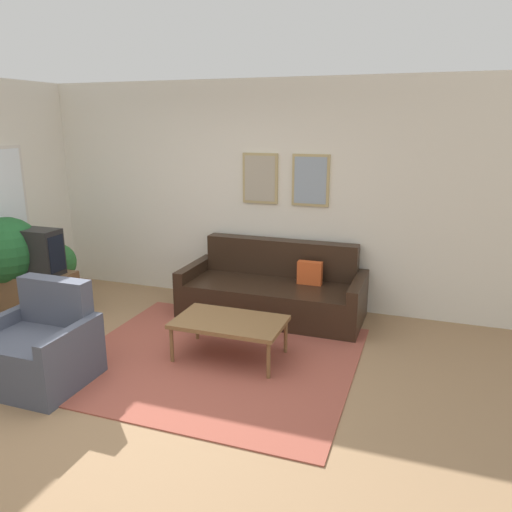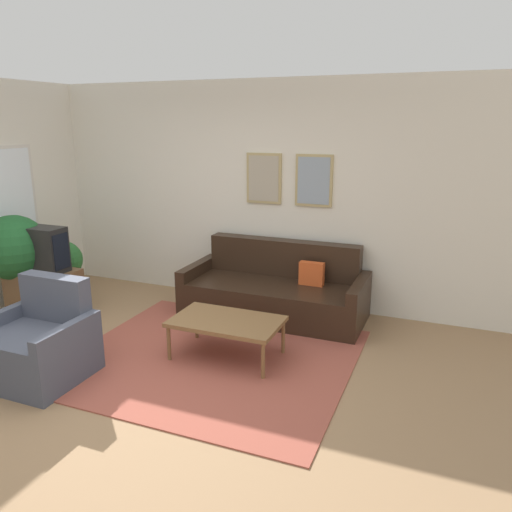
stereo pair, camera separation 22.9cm
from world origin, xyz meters
The scene contains 10 objects.
ground_plane centered at (0.00, 0.00, 0.00)m, with size 16.00×16.00×0.00m, color #997551.
area_rug centered at (0.46, 0.77, 0.01)m, with size 2.63×2.37×0.01m.
wall_back centered at (0.01, 2.53, 1.35)m, with size 8.00×0.09×2.70m.
couch centered at (0.64, 2.07, 0.29)m, with size 2.09×0.90×0.84m.
coffee_table centered at (0.58, 0.85, 0.36)m, with size 1.04×0.62×0.39m.
tv_stand centered at (-1.83, 1.02, 0.28)m, with size 0.76×0.49×0.56m.
tv centered at (-1.82, 1.02, 0.81)m, with size 0.62×0.28×0.51m.
armchair centered at (-0.81, -0.10, 0.29)m, with size 0.87×0.76×0.87m.
potted_plant_tall centered at (-2.13, 0.94, 0.79)m, with size 0.75×0.75×1.19m.
potted_plant_by_window centered at (-1.95, 1.49, 0.50)m, with size 0.46×0.46×0.78m.
Camera 1 is at (2.28, -3.22, 2.21)m, focal length 35.00 mm.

